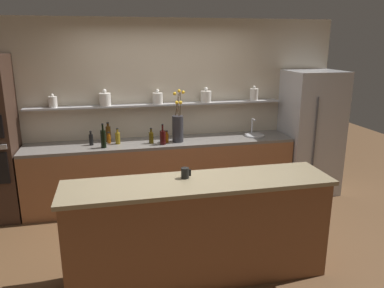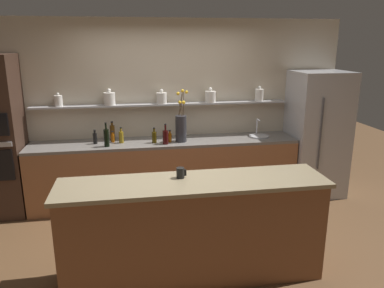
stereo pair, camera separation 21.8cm
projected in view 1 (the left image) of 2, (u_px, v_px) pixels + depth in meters
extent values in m
plane|color=brown|center=(186.00, 244.00, 4.37)|extent=(12.00, 12.00, 0.00)
cube|color=beige|center=(163.00, 110.00, 5.52)|extent=(5.20, 0.10, 2.60)
cube|color=#B7B7BC|center=(159.00, 104.00, 5.35)|extent=(3.65, 0.18, 0.02)
cylinder|color=silver|center=(53.00, 102.00, 5.01)|extent=(0.11, 0.11, 0.15)
sphere|color=silver|center=(52.00, 95.00, 4.99)|extent=(0.04, 0.04, 0.04)
cylinder|color=silver|center=(105.00, 99.00, 5.15)|extent=(0.16, 0.16, 0.17)
sphere|color=silver|center=(104.00, 91.00, 5.12)|extent=(0.06, 0.06, 0.06)
cylinder|color=silver|center=(158.00, 98.00, 5.31)|extent=(0.14, 0.14, 0.16)
sphere|color=silver|center=(157.00, 91.00, 5.28)|extent=(0.05, 0.05, 0.05)
cylinder|color=silver|center=(206.00, 97.00, 5.46)|extent=(0.16, 0.16, 0.16)
sphere|color=silver|center=(206.00, 89.00, 5.43)|extent=(0.05, 0.05, 0.05)
cylinder|color=silver|center=(254.00, 94.00, 5.62)|extent=(0.12, 0.12, 0.18)
sphere|color=silver|center=(254.00, 87.00, 5.59)|extent=(0.04, 0.04, 0.04)
cube|color=#99603D|center=(162.00, 173.00, 5.40)|extent=(3.75, 0.62, 0.88)
cube|color=slate|center=(162.00, 143.00, 5.27)|extent=(3.75, 0.62, 0.04)
cube|color=brown|center=(199.00, 232.00, 3.64)|extent=(2.49, 0.55, 0.98)
cube|color=gray|center=(199.00, 183.00, 3.51)|extent=(2.55, 0.61, 0.04)
cube|color=#B7B7BC|center=(310.00, 133.00, 5.71)|extent=(0.79, 0.70, 1.86)
cylinder|color=#4C4C51|center=(315.00, 133.00, 5.31)|extent=(0.02, 0.02, 1.03)
cylinder|color=#2D2D33|center=(178.00, 129.00, 5.20)|extent=(0.16, 0.16, 0.37)
cylinder|color=#4C3319|center=(177.00, 105.00, 5.12)|extent=(0.05, 0.05, 0.30)
sphere|color=yellow|center=(175.00, 94.00, 5.10)|extent=(0.05, 0.05, 0.05)
cylinder|color=#4C3319|center=(178.00, 104.00, 5.11)|extent=(0.06, 0.06, 0.33)
sphere|color=yellow|center=(179.00, 91.00, 5.10)|extent=(0.04, 0.04, 0.04)
cylinder|color=#4C3319|center=(177.00, 109.00, 5.10)|extent=(0.04, 0.02, 0.20)
sphere|color=yellow|center=(177.00, 102.00, 5.04)|extent=(0.05, 0.05, 0.05)
cylinder|color=#4C3319|center=(179.00, 109.00, 5.11)|extent=(0.02, 0.01, 0.19)
sphere|color=yellow|center=(181.00, 103.00, 5.05)|extent=(0.05, 0.05, 0.05)
cylinder|color=#4C3319|center=(180.00, 104.00, 5.12)|extent=(0.01, 0.05, 0.32)
sphere|color=yellow|center=(183.00, 92.00, 5.08)|extent=(0.04, 0.04, 0.04)
cylinder|color=#B7B7BC|center=(254.00, 135.00, 5.56)|extent=(0.29, 0.29, 0.02)
cylinder|color=#B7B7BC|center=(252.00, 126.00, 5.63)|extent=(0.02, 0.02, 0.22)
cylinder|color=#B7B7BC|center=(254.00, 119.00, 5.55)|extent=(0.02, 0.12, 0.02)
cylinder|color=#47380A|center=(151.00, 138.00, 5.14)|extent=(0.06, 0.06, 0.15)
cylinder|color=#47380A|center=(151.00, 131.00, 5.12)|extent=(0.03, 0.03, 0.05)
cylinder|color=black|center=(151.00, 128.00, 5.11)|extent=(0.03, 0.03, 0.01)
cylinder|color=#4C2D0C|center=(108.00, 134.00, 5.22)|extent=(0.07, 0.07, 0.22)
cylinder|color=#4C2D0C|center=(108.00, 125.00, 5.18)|extent=(0.03, 0.03, 0.04)
cylinder|color=black|center=(108.00, 123.00, 5.17)|extent=(0.03, 0.03, 0.01)
cylinder|color=olive|center=(118.00, 138.00, 5.12)|extent=(0.06, 0.06, 0.16)
cylinder|color=olive|center=(117.00, 131.00, 5.09)|extent=(0.03, 0.03, 0.05)
cylinder|color=black|center=(117.00, 129.00, 5.08)|extent=(0.03, 0.03, 0.01)
cylinder|color=#380C0C|center=(163.00, 138.00, 5.08)|extent=(0.08, 0.08, 0.19)
cylinder|color=#380C0C|center=(163.00, 128.00, 5.05)|extent=(0.02, 0.02, 0.08)
cylinder|color=black|center=(162.00, 125.00, 5.04)|extent=(0.03, 0.03, 0.01)
cylinder|color=#9E4C0A|center=(109.00, 139.00, 5.15)|extent=(0.05, 0.05, 0.11)
cylinder|color=#9E4C0A|center=(109.00, 134.00, 5.13)|extent=(0.03, 0.03, 0.04)
cylinder|color=black|center=(108.00, 133.00, 5.13)|extent=(0.03, 0.03, 0.01)
cylinder|color=#9E4C0A|center=(167.00, 138.00, 5.20)|extent=(0.05, 0.05, 0.12)
cylinder|color=#9E4C0A|center=(167.00, 133.00, 5.17)|extent=(0.03, 0.03, 0.04)
cylinder|color=black|center=(167.00, 131.00, 5.17)|extent=(0.03, 0.03, 0.01)
cylinder|color=black|center=(103.00, 139.00, 4.92)|extent=(0.07, 0.07, 0.23)
cylinder|color=black|center=(103.00, 127.00, 4.88)|extent=(0.02, 0.02, 0.08)
cylinder|color=black|center=(102.00, 124.00, 4.87)|extent=(0.03, 0.03, 0.01)
cylinder|color=black|center=(91.00, 140.00, 5.06)|extent=(0.05, 0.05, 0.15)
cylinder|color=black|center=(91.00, 133.00, 5.03)|extent=(0.03, 0.03, 0.04)
cylinder|color=black|center=(91.00, 132.00, 5.03)|extent=(0.03, 0.03, 0.01)
cylinder|color=black|center=(185.00, 173.00, 3.56)|extent=(0.08, 0.08, 0.10)
cube|color=black|center=(190.00, 173.00, 3.57)|extent=(0.02, 0.01, 0.07)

